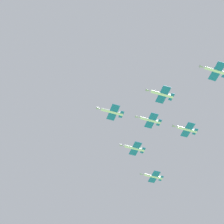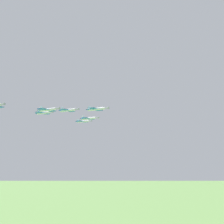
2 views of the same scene
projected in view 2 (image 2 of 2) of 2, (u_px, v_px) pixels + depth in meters
jet_lead at (97, 109)px, 124.31m from camera, size 11.84×9.73×2.66m
jet_port_inner at (89, 118)px, 146.82m from camera, size 11.84×9.73×2.66m
jet_starboard_inner at (48, 110)px, 117.99m from camera, size 11.84×9.73×2.66m
jet_port_outer at (69, 110)px, 133.69m from camera, size 11.84×9.73×2.66m
jet_starboard_outer at (83, 121)px, 169.82m from camera, size 11.84×9.73×2.66m
jet_port_trail at (44, 113)px, 142.90m from camera, size 11.84×9.73×2.66m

